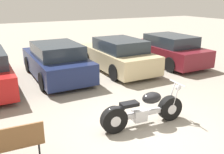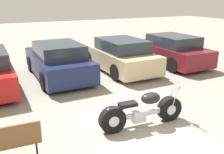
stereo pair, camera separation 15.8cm
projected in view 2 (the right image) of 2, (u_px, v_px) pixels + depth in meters
The scene contains 5 objects.
ground_plane at pixel (144, 129), 6.22m from camera, with size 60.00×60.00×0.00m, color gray.
motorcycle at pixel (142, 111), 6.23m from camera, with size 2.29×0.63×1.02m.
parked_car_navy at pixel (58, 61), 10.07m from camera, with size 1.92×4.33×1.43m.
parked_car_champagne at pixel (120, 55), 11.06m from camera, with size 1.92×4.33×1.43m.
parked_car_maroon at pixel (170, 50), 12.13m from camera, with size 1.92×4.33×1.43m.
Camera 2 is at (-3.21, -4.57, 3.12)m, focal length 40.00 mm.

